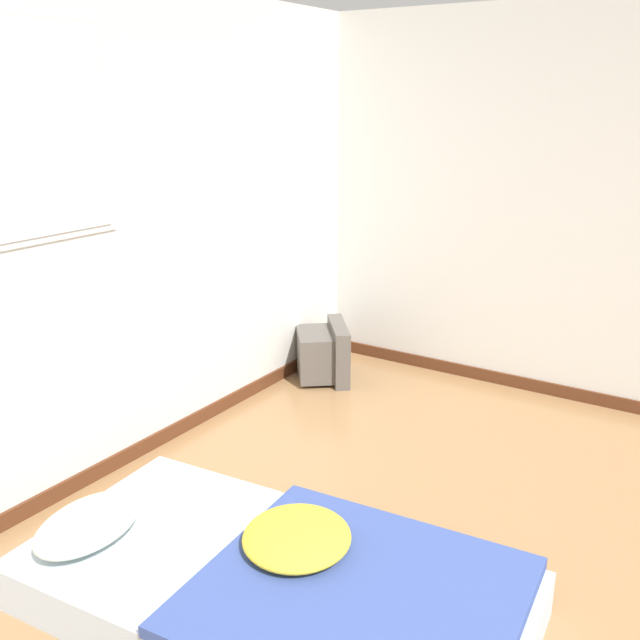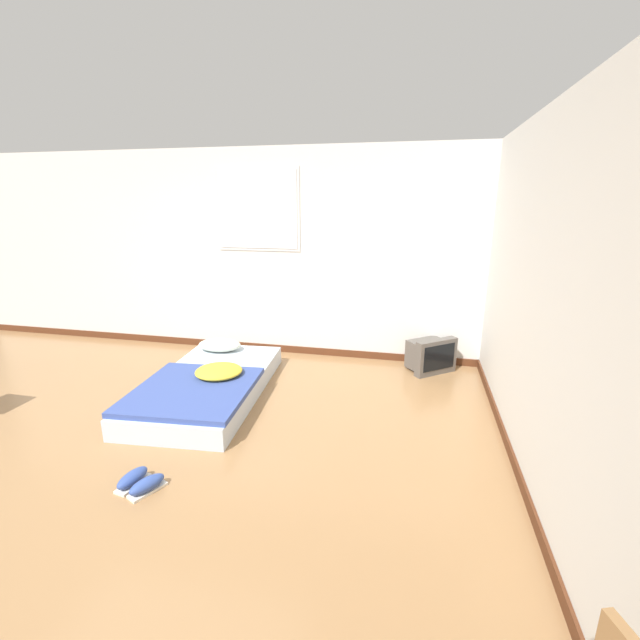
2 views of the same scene
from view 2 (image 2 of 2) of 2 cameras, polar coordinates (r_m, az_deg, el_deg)
The scene contains 6 objects.
ground_plane at distance 3.78m, azimuth -26.18°, elevation -17.39°, with size 20.00×20.00×0.00m, color #997047.
wall_back at distance 5.70m, azimuth -9.89°, elevation 8.66°, with size 8.39×0.08×2.60m.
wall_right at distance 2.63m, azimuth 31.15°, elevation -1.46°, with size 0.08×8.01×2.60m.
mattress_bed at distance 4.64m, azimuth -14.62°, elevation -8.15°, with size 1.22×2.11×0.34m.
crt_tv at distance 5.25m, azimuth 14.44°, elevation -4.52°, with size 0.60×0.58×0.42m.
sneaker_pair at distance 3.46m, azimuth -22.90°, elevation -19.27°, with size 0.33×0.32×0.10m.
Camera 2 is at (2.17, -2.40, 1.95)m, focal length 24.00 mm.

